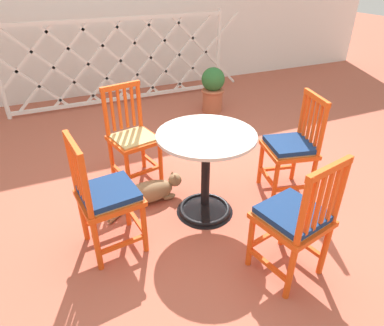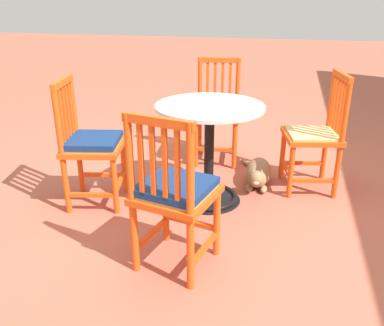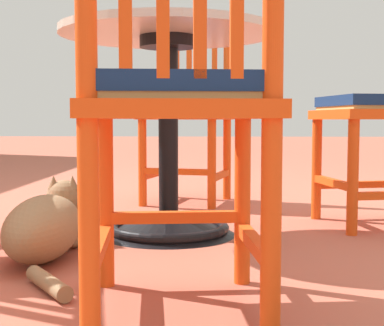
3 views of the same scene
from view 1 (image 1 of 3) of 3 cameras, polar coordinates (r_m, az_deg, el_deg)
The scene contains 9 objects.
ground_plane at distance 3.03m, azimuth 3.63°, elevation -6.71°, with size 24.00×24.00×0.00m, color #AD5642.
lattice_fence_panel at distance 5.22m, azimuth -11.89°, elevation 16.44°, with size 3.86×0.06×1.24m.
cafe_table at distance 2.77m, azimuth 2.24°, elevation -3.42°, with size 0.76×0.76×0.73m.
orange_chair_near_fence at distance 2.25m, azimuth 16.88°, elevation -9.03°, with size 0.47×0.47×0.91m.
orange_chair_tucked_in at distance 3.07m, azimuth 16.33°, elevation 2.45°, with size 0.48×0.48×0.91m.
orange_chair_facing_out at distance 3.19m, azimuth -9.95°, elevation 4.09°, with size 0.47×0.47×0.91m.
orange_chair_at_corner at distance 2.41m, azimuth -14.21°, elevation -5.55°, with size 0.44×0.44×0.91m.
tabby_cat at distance 3.03m, azimuth -6.55°, elevation -4.64°, with size 0.72×0.29×0.23m.
terracotta_planter at distance 4.83m, azimuth 3.51°, elevation 12.33°, with size 0.32×0.32×0.62m.
Camera 1 is at (-1.17, -2.12, 1.83)m, focal length 31.83 mm.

